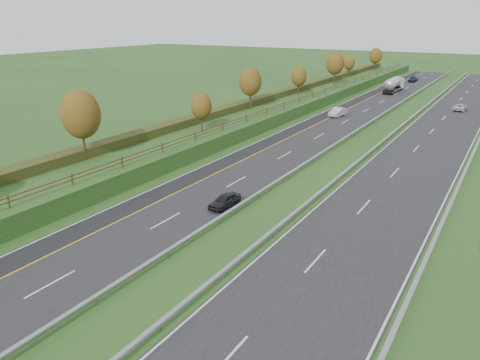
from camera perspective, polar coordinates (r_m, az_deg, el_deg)
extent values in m
plane|color=#254D1B|center=(65.69, 13.80, 3.75)|extent=(400.00, 400.00, 0.00)
cube|color=black|center=(72.80, 8.98, 5.57)|extent=(10.50, 200.00, 0.04)
cube|color=black|center=(68.66, 21.85, 3.59)|extent=(10.50, 200.00, 0.04)
cube|color=black|center=(74.22, 6.29, 5.96)|extent=(3.00, 200.00, 0.04)
cube|color=silver|center=(74.75, 5.38, 6.10)|extent=(0.15, 200.00, 0.01)
cube|color=gold|center=(73.63, 7.36, 5.83)|extent=(0.15, 200.00, 0.01)
cube|color=silver|center=(71.15, 12.76, 5.04)|extent=(0.15, 200.00, 0.01)
cube|color=silver|center=(69.53, 17.77, 4.27)|extent=(0.15, 200.00, 0.01)
cube|color=silver|center=(68.14, 26.01, 2.93)|extent=(0.15, 200.00, 0.01)
cube|color=silver|center=(34.35, -22.09, -11.65)|extent=(0.15, 4.00, 0.01)
cube|color=silver|center=(26.13, -1.44, -20.82)|extent=(0.15, 4.00, 0.01)
cube|color=silver|center=(41.58, -9.05, -4.90)|extent=(0.15, 4.00, 0.01)
cube|color=silver|center=(35.10, 9.18, -9.67)|extent=(0.15, 4.00, 0.01)
cube|color=silver|center=(50.66, -0.43, -0.19)|extent=(0.15, 4.00, 0.01)
cube|color=silver|center=(45.49, 14.86, -3.17)|extent=(0.15, 4.00, 0.01)
cube|color=silver|center=(60.76, 5.44, 3.04)|extent=(0.15, 4.00, 0.01)
cube|color=silver|center=(56.52, 18.34, 0.89)|extent=(0.15, 4.00, 0.01)
cube|color=silver|center=(71.45, 9.61, 5.31)|extent=(0.15, 4.00, 0.01)
cube|color=silver|center=(67.88, 20.67, 3.60)|extent=(0.15, 4.00, 0.01)
cube|color=silver|center=(82.50, 12.71, 6.96)|extent=(0.15, 4.00, 0.01)
cube|color=silver|center=(79.43, 22.34, 5.52)|extent=(0.15, 4.00, 0.01)
cube|color=silver|center=(93.78, 15.08, 8.20)|extent=(0.15, 4.00, 0.01)
cube|color=silver|center=(91.10, 23.58, 6.96)|extent=(0.15, 4.00, 0.01)
cube|color=silver|center=(105.23, 16.94, 9.17)|extent=(0.15, 4.00, 0.01)
cube|color=silver|center=(102.84, 24.55, 8.06)|extent=(0.15, 4.00, 0.01)
cube|color=silver|center=(116.78, 18.45, 9.94)|extent=(0.15, 4.00, 0.01)
cube|color=silver|center=(114.63, 25.33, 8.93)|extent=(0.15, 4.00, 0.01)
cube|color=silver|center=(128.42, 19.69, 10.56)|extent=(0.15, 4.00, 0.01)
cube|color=silver|center=(126.47, 25.96, 9.64)|extent=(0.15, 4.00, 0.01)
cube|color=silver|center=(140.12, 20.73, 11.08)|extent=(0.15, 4.00, 0.01)
cube|color=silver|center=(138.33, 26.48, 10.23)|extent=(0.15, 4.00, 0.01)
cube|color=silver|center=(151.86, 21.61, 11.51)|extent=(0.15, 4.00, 0.01)
cube|color=silver|center=(150.22, 26.93, 10.73)|extent=(0.15, 4.00, 0.01)
cube|color=silver|center=(163.64, 22.37, 11.88)|extent=(0.15, 4.00, 0.01)
cube|color=#254D1B|center=(78.19, 0.10, 7.48)|extent=(12.00, 200.00, 2.00)
cube|color=#2D3616|center=(78.91, -1.16, 8.73)|extent=(2.20, 180.00, 1.10)
cube|color=#422B19|center=(75.73, 3.07, 8.26)|extent=(0.08, 184.00, 0.10)
cube|color=#422B19|center=(75.66, 3.07, 8.56)|extent=(0.08, 184.00, 0.10)
cube|color=#422B19|center=(42.77, -26.38, -2.36)|extent=(0.12, 0.12, 1.20)
cube|color=#422B19|center=(46.29, -19.78, 0.09)|extent=(0.12, 0.12, 1.20)
cube|color=#422B19|center=(50.41, -14.18, 2.17)|extent=(0.12, 0.12, 1.20)
cube|color=#422B19|center=(54.99, -9.46, 3.90)|extent=(0.12, 0.12, 1.20)
cube|color=#422B19|center=(59.93, -5.48, 5.34)|extent=(0.12, 0.12, 1.20)
cube|color=#422B19|center=(65.14, -2.11, 6.53)|extent=(0.12, 0.12, 1.20)
cube|color=#422B19|center=(70.57, 0.77, 7.52)|extent=(0.12, 0.12, 1.20)
cube|color=#422B19|center=(76.16, 3.24, 8.36)|extent=(0.12, 0.12, 1.20)
cube|color=#422B19|center=(81.89, 5.38, 9.07)|extent=(0.12, 0.12, 1.20)
cube|color=#422B19|center=(87.72, 7.25, 9.68)|extent=(0.12, 0.12, 1.20)
cube|color=#422B19|center=(93.65, 8.88, 10.20)|extent=(0.12, 0.12, 1.20)
cube|color=#422B19|center=(99.64, 10.32, 10.65)|extent=(0.12, 0.12, 1.20)
cube|color=#422B19|center=(105.70, 11.61, 11.04)|extent=(0.12, 0.12, 1.20)
cube|color=#422B19|center=(111.80, 12.75, 11.39)|extent=(0.12, 0.12, 1.20)
cube|color=#422B19|center=(117.95, 13.78, 11.70)|extent=(0.12, 0.12, 1.20)
cube|color=#422B19|center=(124.13, 14.71, 11.97)|extent=(0.12, 0.12, 1.20)
cube|color=#422B19|center=(130.35, 15.55, 12.22)|extent=(0.12, 0.12, 1.20)
cube|color=#422B19|center=(136.59, 16.32, 12.44)|extent=(0.12, 0.12, 1.20)
cube|color=#422B19|center=(142.85, 17.02, 12.64)|extent=(0.12, 0.12, 1.20)
cube|color=#422B19|center=(149.13, 17.66, 12.82)|extent=(0.12, 0.12, 1.20)
cube|color=#422B19|center=(155.44, 18.25, 12.98)|extent=(0.12, 0.12, 1.20)
cube|color=#422B19|center=(161.75, 18.80, 13.13)|extent=(0.12, 0.12, 1.20)
cube|color=gray|center=(70.83, 13.30, 5.41)|extent=(0.32, 200.00, 0.18)
cube|color=gray|center=(31.17, -16.95, -13.86)|extent=(0.10, 0.14, 0.56)
cube|color=gray|center=(35.45, -8.61, -8.91)|extent=(0.10, 0.14, 0.56)
cube|color=gray|center=(40.50, -2.37, -4.98)|extent=(0.10, 0.14, 0.56)
cube|color=gray|center=(46.06, 2.38, -1.92)|extent=(0.10, 0.14, 0.56)
cube|color=gray|center=(51.97, 6.06, 0.48)|extent=(0.10, 0.14, 0.56)
cube|color=gray|center=(58.13, 8.98, 2.38)|extent=(0.10, 0.14, 0.56)
cube|color=gray|center=(64.45, 11.34, 3.90)|extent=(0.10, 0.14, 0.56)
cube|color=gray|center=(70.91, 13.27, 5.15)|extent=(0.10, 0.14, 0.56)
cube|color=gray|center=(77.45, 14.89, 6.18)|extent=(0.10, 0.14, 0.56)
cube|color=gray|center=(84.07, 16.26, 7.04)|extent=(0.10, 0.14, 0.56)
cube|color=gray|center=(90.75, 17.44, 7.78)|extent=(0.10, 0.14, 0.56)
cube|color=gray|center=(97.47, 18.45, 8.41)|extent=(0.10, 0.14, 0.56)
cube|color=gray|center=(104.23, 19.34, 8.96)|extent=(0.10, 0.14, 0.56)
cube|color=gray|center=(111.02, 20.12, 9.44)|extent=(0.10, 0.14, 0.56)
cube|color=gray|center=(117.84, 20.81, 9.86)|extent=(0.10, 0.14, 0.56)
cube|color=gray|center=(124.67, 21.43, 10.24)|extent=(0.10, 0.14, 0.56)
cube|color=gray|center=(131.52, 21.99, 10.57)|extent=(0.10, 0.14, 0.56)
cube|color=gray|center=(138.39, 22.49, 10.88)|extent=(0.10, 0.14, 0.56)
cube|color=gray|center=(145.27, 22.94, 11.15)|extent=(0.10, 0.14, 0.56)
cube|color=gray|center=(152.16, 23.36, 11.39)|extent=(0.10, 0.14, 0.56)
cube|color=gray|center=(159.06, 23.74, 11.62)|extent=(0.10, 0.14, 0.56)
cube|color=gray|center=(165.97, 24.08, 11.83)|extent=(0.10, 0.14, 0.56)
cube|color=gray|center=(69.54, 17.29, 4.81)|extent=(0.32, 200.00, 0.18)
cube|color=gray|center=(28.11, -9.51, -17.22)|extent=(0.10, 0.14, 0.56)
cube|color=gray|center=(32.80, -1.53, -11.16)|extent=(0.10, 0.14, 0.56)
cube|color=gray|center=(38.20, 4.10, -6.57)|extent=(0.10, 0.14, 0.56)
cube|color=gray|center=(44.05, 8.22, -3.12)|extent=(0.10, 0.14, 0.56)
cube|color=gray|center=(50.20, 11.34, -0.48)|extent=(0.10, 0.14, 0.56)
cube|color=gray|center=(56.55, 13.76, 1.58)|extent=(0.10, 0.14, 0.56)
cube|color=gray|center=(63.03, 15.69, 3.21)|extent=(0.10, 0.14, 0.56)
cube|color=gray|center=(69.62, 17.27, 4.54)|extent=(0.10, 0.14, 0.56)
cube|color=gray|center=(76.28, 18.57, 5.63)|extent=(0.10, 0.14, 0.56)
cube|color=gray|center=(82.99, 19.67, 6.54)|extent=(0.10, 0.14, 0.56)
cube|color=gray|center=(89.75, 20.61, 7.32)|extent=(0.10, 0.14, 0.56)
cube|color=gray|center=(96.54, 21.41, 7.98)|extent=(0.10, 0.14, 0.56)
cube|color=gray|center=(103.36, 22.12, 8.56)|extent=(0.10, 0.14, 0.56)
cube|color=gray|center=(110.20, 22.74, 9.06)|extent=(0.10, 0.14, 0.56)
cube|color=gray|center=(117.07, 23.28, 9.50)|extent=(0.10, 0.14, 0.56)
cube|color=gray|center=(123.94, 23.77, 9.90)|extent=(0.10, 0.14, 0.56)
cube|color=gray|center=(130.83, 24.21, 10.25)|extent=(0.10, 0.14, 0.56)
cube|color=gray|center=(137.73, 24.60, 10.57)|extent=(0.10, 0.14, 0.56)
cube|color=gray|center=(144.65, 24.96, 10.85)|extent=(0.10, 0.14, 0.56)
cube|color=gray|center=(151.56, 25.28, 11.11)|extent=(0.10, 0.14, 0.56)
cube|color=gray|center=(158.49, 25.58, 11.35)|extent=(0.10, 0.14, 0.56)
cube|color=gray|center=(165.42, 25.85, 11.56)|extent=(0.10, 0.14, 0.56)
cube|color=gray|center=(67.96, 26.70, 3.29)|extent=(0.32, 200.00, 0.18)
cube|color=gray|center=(29.30, 18.73, -16.40)|extent=(0.10, 0.14, 0.56)
cube|color=gray|center=(41.51, 23.07, -5.98)|extent=(0.10, 0.14, 0.56)
cube|color=gray|center=(54.59, 25.30, -0.39)|extent=(0.10, 0.14, 0.56)
cube|color=gray|center=(68.04, 26.66, 3.01)|extent=(0.10, 0.14, 0.56)
cylinder|color=#2D2116|center=(54.08, -18.45, 3.97)|extent=(0.24, 0.24, 3.15)
ellipsoid|color=#4D3611|center=(53.33, -18.84, 7.56)|extent=(4.20, 4.20, 5.25)
cylinder|color=#2D2116|center=(65.20, -4.69, 6.92)|extent=(0.24, 0.24, 2.16)
ellipsoid|color=#4D3611|center=(64.74, -4.75, 8.98)|extent=(2.88, 2.88, 3.60)
cylinder|color=#2D2116|center=(81.39, 1.25, 9.69)|extent=(0.24, 0.24, 2.88)
ellipsoid|color=#4D3611|center=(80.93, 1.27, 11.90)|extent=(3.84, 3.84, 4.80)
cylinder|color=#2D2116|center=(96.92, 7.13, 10.91)|extent=(0.24, 0.24, 2.34)
ellipsoid|color=#4D3611|center=(96.59, 7.19, 12.42)|extent=(3.12, 3.12, 3.90)
cylinder|color=#2D2116|center=(113.12, 11.40, 12.04)|extent=(0.24, 0.24, 3.06)
ellipsoid|color=#4D3611|center=(112.77, 11.52, 13.74)|extent=(4.08, 4.08, 5.10)
cylinder|color=#2D2116|center=(130.91, 13.09, 12.67)|extent=(0.24, 0.24, 2.25)
ellipsoid|color=#4D3611|center=(130.67, 13.17, 13.75)|extent=(3.00, 3.00, 3.75)
cylinder|color=#2D2116|center=(147.51, 16.10, 13.20)|extent=(0.24, 0.24, 2.70)
ellipsoid|color=#4D3611|center=(147.27, 16.21, 14.34)|extent=(3.60, 3.60, 4.50)
cube|color=silver|center=(123.81, 18.72, 11.11)|extent=(2.40, 2.20, 2.30)
cube|color=gray|center=(118.71, 18.07, 10.38)|extent=(2.30, 8.50, 0.25)
cylinder|color=silver|center=(118.48, 18.16, 11.21)|extent=(2.30, 8.50, 2.30)
cylinder|color=black|center=(124.42, 18.72, 10.66)|extent=(2.20, 1.04, 1.04)
cylinder|color=black|center=(122.39, 18.50, 10.56)|extent=(2.20, 1.04, 1.04)
cylinder|color=black|center=(115.82, 17.72, 10.20)|extent=(2.20, 1.04, 1.04)
cylinder|color=black|center=(114.66, 17.57, 10.13)|extent=(2.20, 1.04, 1.04)
imported|color=black|center=(43.72, -1.88, -2.54)|extent=(1.86, 3.85, 1.27)
imported|color=#B8B7BD|center=(86.81, 11.86, 8.13)|extent=(2.28, 4.90, 1.55)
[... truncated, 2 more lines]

